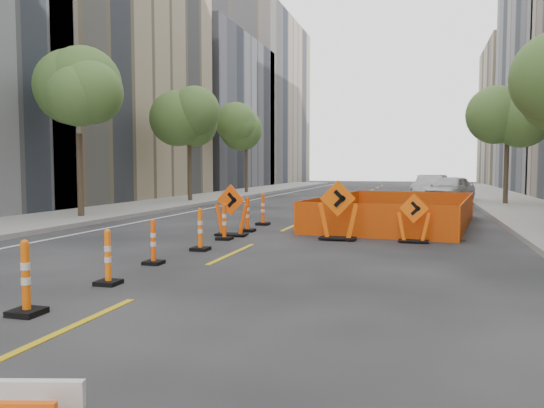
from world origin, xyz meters
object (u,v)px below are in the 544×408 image
(channelizer_5, at_px, (200,229))
(channelizer_7, at_px, (248,214))
(channelizer_3, at_px, (108,257))
(channelizer_2, at_px, (26,277))
(chevron_sign_center, at_px, (338,210))
(chevron_sign_left, at_px, (231,210))
(channelizer_8, at_px, (263,209))
(chevron_sign_right, at_px, (414,218))
(parked_car_far, at_px, (429,184))
(channelizer_4, at_px, (153,242))
(parked_car_mid, at_px, (431,186))
(channelizer_6, at_px, (224,222))
(parked_car_near, at_px, (450,189))

(channelizer_5, distance_m, channelizer_7, 3.90)
(channelizer_3, bearing_deg, channelizer_2, -90.27)
(channelizer_2, bearing_deg, chevron_sign_center, 71.03)
(chevron_sign_center, bearing_deg, chevron_sign_left, 160.45)
(channelizer_8, relative_size, chevron_sign_right, 0.84)
(chevron_sign_center, height_order, parked_car_far, chevron_sign_center)
(channelizer_8, bearing_deg, channelizer_3, -89.08)
(channelizer_4, bearing_deg, channelizer_2, -87.39)
(channelizer_8, height_order, parked_car_mid, parked_car_mid)
(channelizer_6, height_order, chevron_sign_center, chevron_sign_center)
(chevron_sign_center, relative_size, parked_car_mid, 0.36)
(parked_car_mid, distance_m, parked_car_far, 5.35)
(channelizer_2, xyz_separation_m, channelizer_4, (-0.18, 3.90, -0.05))
(channelizer_4, bearing_deg, channelizer_7, 88.86)
(channelizer_7, xyz_separation_m, parked_car_near, (6.78, 15.64, 0.24))
(channelizer_7, distance_m, parked_car_mid, 21.63)
(channelizer_4, relative_size, parked_car_far, 0.19)
(channelizer_6, distance_m, parked_car_mid, 23.52)
(parked_car_mid, bearing_deg, channelizer_6, -91.11)
(channelizer_6, distance_m, parked_car_far, 28.73)
(channelizer_8, relative_size, parked_car_mid, 0.24)
(channelizer_2, relative_size, chevron_sign_left, 0.69)
(parked_car_far, bearing_deg, chevron_sign_left, -104.48)
(channelizer_2, relative_size, chevron_sign_center, 0.63)
(channelizer_2, height_order, parked_car_far, parked_car_far)
(channelizer_5, height_order, parked_car_far, parked_car_far)
(channelizer_3, relative_size, channelizer_6, 0.94)
(chevron_sign_center, height_order, parked_car_mid, chevron_sign_center)
(chevron_sign_left, xyz_separation_m, chevron_sign_right, (5.18, 0.04, -0.10))
(parked_car_far, bearing_deg, chevron_sign_right, -93.78)
(channelizer_5, bearing_deg, channelizer_2, -90.29)
(channelizer_3, height_order, chevron_sign_left, chevron_sign_left)
(channelizer_3, xyz_separation_m, parked_car_near, (6.71, 23.44, 0.30))
(chevron_sign_right, bearing_deg, parked_car_near, 100.18)
(channelizer_4, distance_m, chevron_sign_right, 7.04)
(channelizer_6, relative_size, channelizer_7, 0.94)
(chevron_sign_right, xyz_separation_m, parked_car_mid, (0.76, 21.90, 0.10))
(channelizer_2, height_order, channelizer_5, channelizer_2)
(parked_car_near, xyz_separation_m, parked_car_mid, (-0.97, 5.19, -0.03))
(channelizer_7, xyz_separation_m, chevron_sign_right, (5.05, -1.07, 0.11))
(channelizer_5, distance_m, channelizer_6, 1.95)
(chevron_sign_center, xyz_separation_m, chevron_sign_right, (2.03, 0.07, -0.17))
(channelizer_3, distance_m, chevron_sign_left, 6.69)
(parked_car_near, bearing_deg, channelizer_2, -84.87)
(parked_car_near, height_order, parked_car_far, parked_car_near)
(parked_car_mid, relative_size, parked_car_far, 0.93)
(channelizer_6, height_order, chevron_sign_right, chevron_sign_right)
(channelizer_6, bearing_deg, parked_car_near, 68.84)
(chevron_sign_left, xyz_separation_m, parked_car_far, (5.92, 27.29, -0.05))
(channelizer_2, relative_size, channelizer_4, 1.11)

